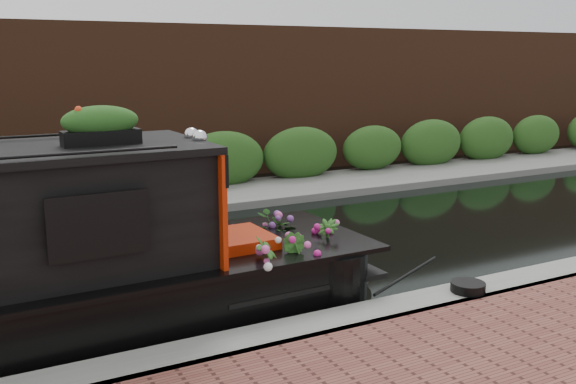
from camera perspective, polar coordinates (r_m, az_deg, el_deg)
name	(u,v)px	position (r m, az deg, el deg)	size (l,w,h in m)	color
ground	(206,263)	(10.20, -7.29, -6.30)	(80.00, 80.00, 0.00)	black
near_bank_coping	(311,345)	(7.41, 2.08, -13.44)	(40.00, 0.60, 0.50)	gray
far_bank_path	(136,209)	(14.07, -13.38, -1.44)	(40.00, 2.40, 0.34)	slate
far_hedge	(125,200)	(14.92, -14.27, -0.72)	(40.00, 1.10, 2.80)	#254D19
far_brick_wall	(105,184)	(16.93, -15.99, 0.66)	(40.00, 1.00, 8.00)	#4A2919
rope_fender	(355,271)	(9.27, 6.01, -7.04)	(0.34, 0.34, 0.35)	brown
coiled_mooring_rope	(468,287)	(8.54, 15.70, -8.12)	(0.44, 0.44, 0.12)	black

